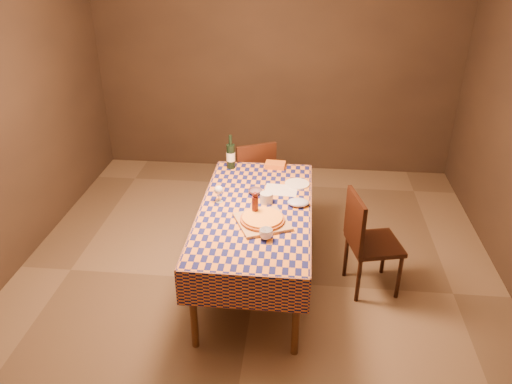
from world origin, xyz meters
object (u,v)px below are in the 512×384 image
bowl (255,192)px  wine_bottle (231,156)px  white_plate (297,184)px  chair_far (253,176)px  dining_table (255,216)px  chair_right (366,238)px  cutting_board (262,222)px  pizza (262,219)px

bowl → wine_bottle: wine_bottle is taller
white_plate → chair_far: 0.83m
wine_bottle → chair_far: wine_bottle is taller
dining_table → chair_right: (0.95, 0.02, -0.17)m
cutting_board → bowl: bowl is taller
cutting_board → pizza: bearing=0.0°
cutting_board → chair_far: (-0.22, 1.34, -0.26)m
pizza → wine_bottle: 1.09m
cutting_board → bowl: 0.51m
white_plate → chair_far: bearing=127.2°
pizza → dining_table: bearing=108.9°
dining_table → chair_right: size_ratio=1.98×
white_plate → chair_right: (0.61, -0.46, -0.25)m
wine_bottle → chair_far: size_ratio=0.37×
pizza → chair_right: (0.87, 0.25, -0.29)m
dining_table → bowl: (-0.03, 0.27, 0.10)m
wine_bottle → chair_right: bearing=-30.9°
cutting_board → bowl: size_ratio=3.08×
chair_right → bowl: bearing=165.9°
cutting_board → dining_table: bearing=108.9°
chair_far → chair_right: size_ratio=1.00×
cutting_board → chair_right: chair_right is taller
cutting_board → chair_far: bearing=99.2°
bowl → white_plate: (0.37, 0.21, -0.01)m
cutting_board → wine_bottle: size_ratio=1.12×
wine_bottle → chair_far: (0.18, 0.33, -0.37)m
chair_right → wine_bottle: bearing=149.1°
white_plate → chair_far: chair_far is taller
cutting_board → white_plate: size_ratio=1.71×
dining_table → cutting_board: (0.08, -0.23, 0.09)m
cutting_board → bowl: (-0.11, 0.50, 0.01)m
chair_right → pizza: bearing=-163.9°
dining_table → white_plate: white_plate is taller
dining_table → wine_bottle: bearing=112.3°
bowl → white_plate: size_ratio=0.55×
chair_far → chair_right: same height
bowl → wine_bottle: size_ratio=0.36×
cutting_board → pizza: size_ratio=0.85×
cutting_board → wine_bottle: 1.09m
wine_bottle → white_plate: (0.66, -0.30, -0.12)m
cutting_board → chair_right: (0.87, 0.25, -0.26)m
cutting_board → pizza: pizza is taller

